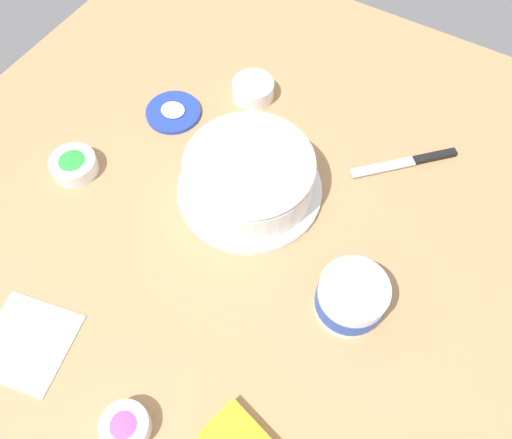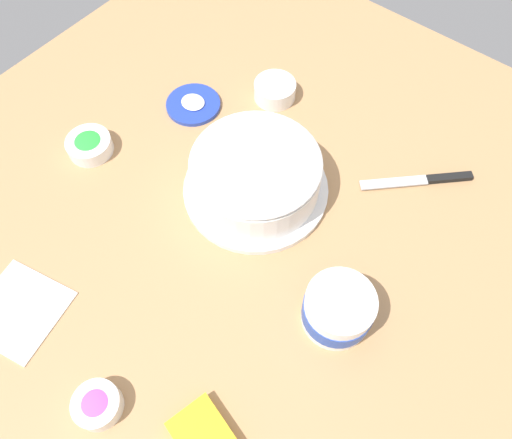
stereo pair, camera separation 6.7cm
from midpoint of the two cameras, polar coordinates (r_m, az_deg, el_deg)
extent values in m
plane|color=tan|center=(0.96, 2.02, -3.64)|extent=(1.54, 1.54, 0.00)
cylinder|color=white|center=(1.02, 1.86, 3.40)|extent=(0.30, 0.30, 0.01)
cylinder|color=brown|center=(0.99, 1.93, 4.66)|extent=(0.24, 0.24, 0.07)
cylinder|color=white|center=(0.99, 1.93, 4.83)|extent=(0.26, 0.26, 0.08)
ellipsoid|color=white|center=(0.95, 2.02, 6.45)|extent=(0.26, 0.26, 0.04)
cylinder|color=white|center=(0.88, 11.53, -10.15)|extent=(0.12, 0.12, 0.09)
cylinder|color=#2347B2|center=(0.89, 11.48, -10.25)|extent=(0.12, 0.12, 0.04)
cylinder|color=white|center=(0.85, 11.98, -9.27)|extent=(0.10, 0.10, 0.01)
cylinder|color=#233DAD|center=(1.17, -5.50, 12.83)|extent=(0.12, 0.12, 0.01)
ellipsoid|color=white|center=(1.17, -5.53, 13.10)|extent=(0.06, 0.05, 0.01)
cube|color=silver|center=(1.08, 17.16, 3.94)|extent=(0.12, 0.11, 0.00)
cube|color=black|center=(1.13, 22.79, 4.32)|extent=(0.08, 0.08, 0.01)
cylinder|color=white|center=(1.12, -16.82, 7.99)|extent=(0.10, 0.10, 0.03)
cylinder|color=green|center=(1.12, -16.88, 8.12)|extent=(0.08, 0.08, 0.01)
ellipsoid|color=green|center=(1.12, -16.97, 8.34)|extent=(0.07, 0.07, 0.02)
cylinder|color=white|center=(1.18, 3.84, 14.39)|extent=(0.10, 0.10, 0.04)
cylinder|color=yellow|center=(1.18, 3.85, 14.49)|extent=(0.08, 0.08, 0.01)
ellipsoid|color=yellow|center=(1.17, 3.87, 14.73)|extent=(0.07, 0.07, 0.02)
cylinder|color=white|center=(0.88, -15.43, -19.86)|extent=(0.08, 0.08, 0.03)
cylinder|color=#B251C6|center=(0.88, -15.51, -19.81)|extent=(0.07, 0.07, 0.01)
ellipsoid|color=#B251C6|center=(0.87, -15.62, -19.72)|extent=(0.05, 0.05, 0.02)
cube|color=white|center=(0.99, -23.73, -9.58)|extent=(0.18, 0.18, 0.01)
camera|label=1|loc=(0.03, -87.97, 3.50)|focal=35.08mm
camera|label=2|loc=(0.03, 92.03, -3.50)|focal=35.08mm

